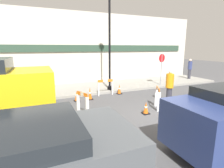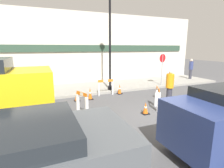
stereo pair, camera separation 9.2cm
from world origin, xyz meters
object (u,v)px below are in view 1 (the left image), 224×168
at_px(stop_sign, 162,64).
at_px(streetlamp_post, 110,26).
at_px(person_worker, 170,86).
at_px(person_pedestrian, 190,68).

bearing_deg(stop_sign, streetlamp_post, -10.96).
bearing_deg(person_worker, stop_sign, -105.31).
height_order(streetlamp_post, person_pedestrian, streetlamp_post).
distance_m(person_worker, person_pedestrian, 7.72).
bearing_deg(person_worker, streetlamp_post, -44.72).
bearing_deg(streetlamp_post, person_pedestrian, 7.45).
xyz_separation_m(streetlamp_post, person_pedestrian, (8.08, 1.06, -3.05)).
bearing_deg(stop_sign, person_pedestrian, -174.71).
relative_size(person_worker, person_pedestrian, 1.01).
relative_size(stop_sign, person_pedestrian, 1.30).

